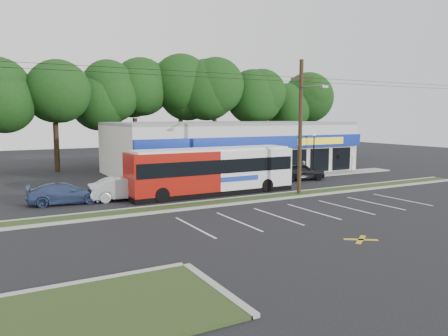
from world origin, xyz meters
TOP-DOWN VIEW (x-y plane):
  - ground at (0.00, 0.00)m, footprint 120.00×120.00m
  - grass_strip at (0.00, 1.00)m, footprint 40.00×1.60m
  - curb_south at (0.00, 0.15)m, footprint 40.00×0.25m
  - curb_north at (0.00, 1.85)m, footprint 40.00×0.25m
  - grass_island at (-15.00, -12.00)m, footprint 8.00×5.00m
  - sidewalk at (5.00, 9.00)m, footprint 32.00×2.20m
  - strip_mall at (5.50, 15.91)m, footprint 25.00×12.55m
  - utility_pole at (2.83, 0.93)m, footprint 50.00×2.77m
  - lamp_post at (11.00, 8.80)m, footprint 0.30×0.30m
  - sign_post at (16.00, 8.57)m, footprint 0.45×0.10m
  - tree_line at (4.00, 26.00)m, footprint 46.76×6.76m
  - metrobus at (-2.52, 4.50)m, footprint 13.07×2.83m
  - car_dark at (7.81, 7.08)m, footprint 5.11×2.50m
  - car_silver at (-9.00, 5.43)m, footprint 5.09×2.14m
  - car_blue at (-13.00, 5.95)m, footprint 5.11×2.52m
  - pedestrian_a at (7.74, 8.50)m, footprint 0.70×0.58m
  - pedestrian_b at (9.00, 7.94)m, footprint 1.02×0.97m

SIDE VIEW (x-z plane):
  - ground at x=0.00m, z-range 0.00..0.00m
  - sidewalk at x=5.00m, z-range 0.00..0.10m
  - grass_strip at x=0.00m, z-range 0.00..0.12m
  - grass_island at x=-15.00m, z-range 0.00..0.12m
  - curb_south at x=0.00m, z-range 0.00..0.14m
  - curb_north at x=0.00m, z-range 0.00..0.14m
  - car_blue at x=-13.00m, z-range 0.00..1.43m
  - car_silver at x=-9.00m, z-range 0.00..1.64m
  - pedestrian_a at x=7.74m, z-range 0.00..1.66m
  - pedestrian_b at x=9.00m, z-range 0.00..1.67m
  - car_dark at x=7.81m, z-range 0.00..1.68m
  - sign_post at x=16.00m, z-range 0.44..2.67m
  - metrobus at x=-2.52m, z-range 0.11..3.61m
  - strip_mall at x=5.50m, z-range 0.00..5.30m
  - lamp_post at x=11.00m, z-range 0.55..4.80m
  - utility_pole at x=2.83m, z-range 0.41..10.41m
  - tree_line at x=4.00m, z-range 2.50..14.33m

